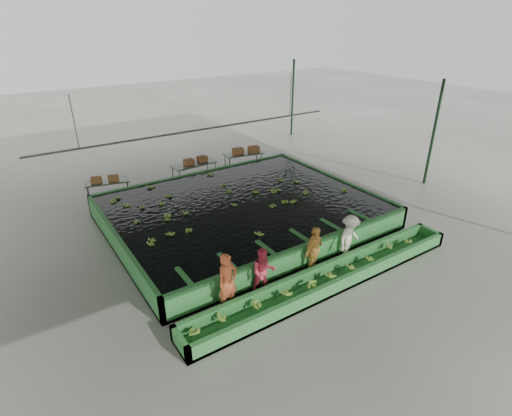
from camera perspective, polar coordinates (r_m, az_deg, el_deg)
ground at (r=15.07m, az=1.05°, el=-4.12°), size 80.00×80.00×0.00m
shed_roof at (r=13.31m, az=1.23°, el=14.90°), size 20.00×22.00×0.04m
shed_posts at (r=14.00m, az=1.13°, el=4.80°), size 20.00×22.00×5.00m
flotation_tank at (r=15.97m, az=-1.98°, el=-0.48°), size 10.00×8.00×0.90m
tank_water at (r=15.80m, az=-2.00°, el=0.82°), size 9.70×7.70×0.00m
sorting_trough at (r=12.61m, az=10.49°, el=-9.86°), size 10.00×1.00×0.50m
cableway_rail at (r=17.99m, az=-8.08°, el=10.99°), size 0.08×0.08×14.00m
rail_hanger_left at (r=16.32m, az=-24.55°, el=11.07°), size 0.04×0.04×2.00m
rail_hanger_right at (r=20.37m, az=4.93°, el=15.75°), size 0.04×0.04×2.00m
worker_a at (r=11.21m, az=-4.07°, el=-10.52°), size 0.71×0.53×1.77m
worker_b at (r=11.79m, az=1.08°, el=-9.11°), size 0.90×0.81×1.53m
worker_c at (r=12.78m, az=8.30°, el=-6.05°), size 1.05×0.70×1.65m
worker_d at (r=13.76m, az=13.22°, el=-4.12°), size 1.16×0.84×1.61m
packing_table_left at (r=19.18m, az=-20.34°, el=2.43°), size 2.01×1.14×0.86m
packing_table_mid at (r=20.06m, az=-8.80°, el=4.99°), size 2.24×1.01×1.00m
packing_table_right at (r=21.57m, az=-1.80°, el=6.68°), size 2.15×1.15×0.93m
box_stack_left at (r=18.97m, az=-20.73°, el=3.52°), size 1.22×0.64×0.25m
box_stack_mid at (r=19.94m, az=-8.60°, el=6.40°), size 1.25×0.45×0.26m
box_stack_right at (r=21.42m, az=-1.45°, el=7.86°), size 1.50×0.66×0.31m
floating_bananas at (r=16.43m, az=-3.47°, el=1.80°), size 8.11×5.53×0.11m
trough_bananas at (r=12.53m, az=10.55°, el=-9.30°), size 9.64×0.64×0.13m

